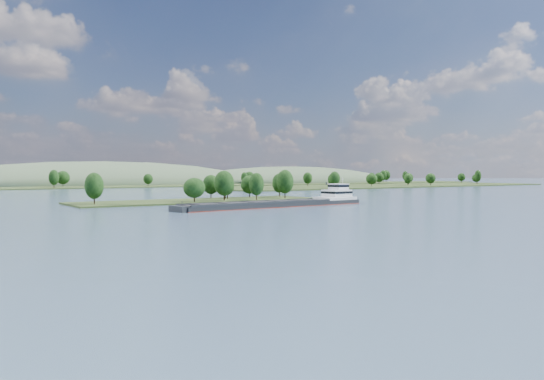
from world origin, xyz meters
TOP-DOWN VIEW (x-y plane):
  - ground at (0.00, 120.00)m, footprint 1800.00×1800.00m
  - tree_island at (6.99, 179.11)m, footprint 100.00×30.74m
  - right_bank at (231.09, 299.63)m, footprint 320.00×90.00m
  - back_shoreline at (9.20, 399.82)m, footprint 900.00×60.00m
  - hill_east at (260.00, 470.00)m, footprint 260.00×140.00m
  - hill_west at (60.00, 500.00)m, footprint 320.00×160.00m
  - cargo_barge at (11.80, 137.62)m, footprint 75.33×14.92m

SIDE VIEW (x-z plane):
  - ground at x=0.00m, z-range 0.00..0.00m
  - hill_east at x=260.00m, z-range -18.00..18.00m
  - hill_west at x=60.00m, z-range -22.00..22.00m
  - back_shoreline at x=9.20m, z-range -6.47..7.85m
  - right_bank at x=231.09m, z-range -6.36..7.99m
  - cargo_barge at x=11.80m, z-range -3.79..6.34m
  - tree_island at x=6.99m, z-range -3.05..10.35m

